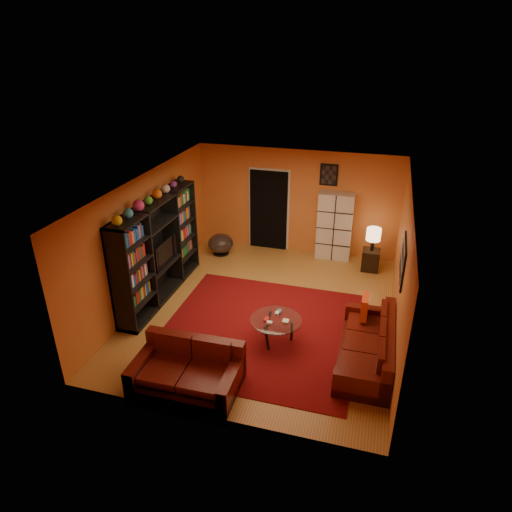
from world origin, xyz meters
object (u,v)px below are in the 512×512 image
(tv, at_px, (162,252))
(sofa, at_px, (371,347))
(coffee_table, at_px, (276,322))
(storage_cabinet, at_px, (335,226))
(entertainment_unit, at_px, (158,250))
(side_table, at_px, (370,260))
(table_lamp, at_px, (374,235))
(loveseat, at_px, (188,369))
(bowl_chair, at_px, (221,244))

(tv, distance_m, sofa, 4.55)
(coffee_table, xyz_separation_m, storage_cabinet, (0.54, 3.76, 0.41))
(tv, xyz_separation_m, coffee_table, (2.68, -1.00, -0.56))
(entertainment_unit, xyz_separation_m, storage_cabinet, (3.28, 2.80, -0.21))
(tv, xyz_separation_m, side_table, (4.16, 2.36, -0.73))
(storage_cabinet, xyz_separation_m, side_table, (0.94, -0.41, -0.59))
(table_lamp, bearing_deg, storage_cabinet, 156.46)
(entertainment_unit, relative_size, loveseat, 1.79)
(bowl_chair, bearing_deg, loveseat, -76.13)
(entertainment_unit, height_order, table_lamp, entertainment_unit)
(side_table, bearing_deg, table_lamp, 0.00)
(table_lamp, bearing_deg, entertainment_unit, -150.42)
(tv, relative_size, storage_cabinet, 0.55)
(tv, relative_size, coffee_table, 0.98)
(sofa, distance_m, coffee_table, 1.69)
(coffee_table, relative_size, storage_cabinet, 0.56)
(entertainment_unit, xyz_separation_m, loveseat, (1.67, -2.41, -0.77))
(sofa, bearing_deg, tv, 165.80)
(storage_cabinet, bearing_deg, sofa, -74.79)
(entertainment_unit, relative_size, side_table, 6.00)
(entertainment_unit, xyz_separation_m, tv, (0.05, 0.03, -0.07))
(entertainment_unit, relative_size, bowl_chair, 4.69)
(tv, bearing_deg, storage_cabinet, -49.39)
(side_table, bearing_deg, tv, -150.48)
(table_lamp, bearing_deg, sofa, -86.71)
(side_table, height_order, table_lamp, table_lamp)
(coffee_table, distance_m, side_table, 3.67)
(coffee_table, bearing_deg, loveseat, -126.26)
(tv, relative_size, sofa, 0.43)
(coffee_table, bearing_deg, table_lamp, 66.16)
(coffee_table, bearing_deg, side_table, 66.16)
(tv, height_order, bowl_chair, tv)
(sofa, xyz_separation_m, coffee_table, (-1.68, 0.09, 0.14))
(tv, distance_m, side_table, 4.84)
(loveseat, distance_m, side_table, 5.44)
(coffee_table, relative_size, bowl_chair, 1.46)
(sofa, height_order, bowl_chair, sofa)
(table_lamp, bearing_deg, side_table, 0.00)
(storage_cabinet, bearing_deg, loveseat, -108.35)
(entertainment_unit, xyz_separation_m, bowl_chair, (0.52, 2.23, -0.77))
(sofa, xyz_separation_m, side_table, (-0.20, 3.44, -0.04))
(storage_cabinet, distance_m, bowl_chair, 2.87)
(side_table, bearing_deg, bowl_chair, -177.47)
(entertainment_unit, xyz_separation_m, side_table, (4.21, 2.39, -0.80))
(bowl_chair, bearing_deg, entertainment_unit, -103.19)
(tv, bearing_deg, coffee_table, -110.37)
(storage_cabinet, xyz_separation_m, table_lamp, (0.94, -0.41, 0.06))
(sofa, height_order, side_table, sofa)
(table_lamp, bearing_deg, bowl_chair, -177.47)
(storage_cabinet, bearing_deg, side_table, -24.74)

